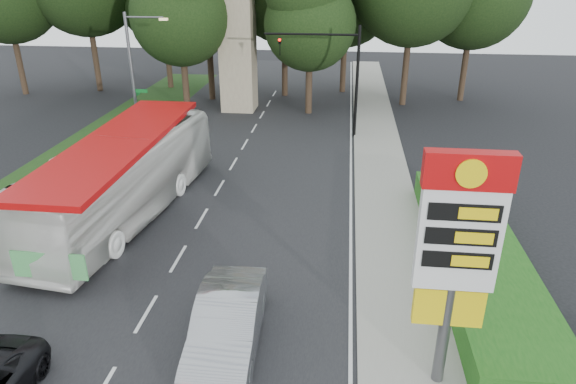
# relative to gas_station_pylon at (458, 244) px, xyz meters

# --- Properties ---
(road_surface) EXTENTS (14.00, 80.00, 0.02)m
(road_surface) POSITION_rel_gas_station_pylon_xyz_m (-9.20, 10.01, -4.44)
(road_surface) COLOR black
(road_surface) RESTS_ON ground
(sidewalk_right) EXTENTS (3.00, 80.00, 0.12)m
(sidewalk_right) POSITION_rel_gas_station_pylon_xyz_m (-0.70, 10.01, -4.39)
(sidewalk_right) COLOR gray
(sidewalk_right) RESTS_ON ground
(grass_verge_left) EXTENTS (5.00, 50.00, 0.02)m
(grass_verge_left) POSITION_rel_gas_station_pylon_xyz_m (-18.70, 16.01, -4.44)
(grass_verge_left) COLOR #193814
(grass_verge_left) RESTS_ON ground
(hedge) EXTENTS (3.00, 14.00, 1.20)m
(hedge) POSITION_rel_gas_station_pylon_xyz_m (2.30, 6.01, -3.85)
(hedge) COLOR #195015
(hedge) RESTS_ON ground
(gas_station_pylon) EXTENTS (2.10, 0.45, 6.85)m
(gas_station_pylon) POSITION_rel_gas_station_pylon_xyz_m (0.00, 0.00, 0.00)
(gas_station_pylon) COLOR #59595E
(gas_station_pylon) RESTS_ON ground
(traffic_signal_mast) EXTENTS (6.10, 0.35, 7.20)m
(traffic_signal_mast) POSITION_rel_gas_station_pylon_xyz_m (-3.52, 22.00, 0.22)
(traffic_signal_mast) COLOR black
(traffic_signal_mast) RESTS_ON ground
(streetlight_signs) EXTENTS (2.75, 0.98, 8.00)m
(streetlight_signs) POSITION_rel_gas_station_pylon_xyz_m (-16.19, 20.01, -0.01)
(streetlight_signs) COLOR #59595E
(streetlight_signs) RESTS_ON ground
(monument) EXTENTS (3.00, 3.00, 10.05)m
(monument) POSITION_rel_gas_station_pylon_xyz_m (-11.20, 28.01, 0.66)
(monument) COLOR gray
(monument) RESTS_ON ground
(tree_monument_right) EXTENTS (6.72, 6.72, 13.20)m
(tree_monument_right) POSITION_rel_gas_station_pylon_xyz_m (-5.70, 27.51, 3.56)
(tree_monument_right) COLOR #2D2116
(tree_monument_right) RESTS_ON ground
(transit_bus) EXTENTS (4.67, 13.58, 3.71)m
(transit_bus) POSITION_rel_gas_station_pylon_xyz_m (-12.66, 9.04, -2.60)
(transit_bus) COLOR white
(transit_bus) RESTS_ON ground
(sedan_silver) EXTENTS (2.12, 5.43, 1.76)m
(sedan_silver) POSITION_rel_gas_station_pylon_xyz_m (-6.10, 0.72, -3.57)
(sedan_silver) COLOR #929499
(sedan_silver) RESTS_ON ground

